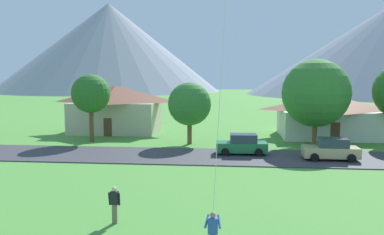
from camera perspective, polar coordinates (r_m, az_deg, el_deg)
road_strip at (r=32.75m, az=0.76°, el=-5.54°), size 160.00×6.80×0.08m
mountain_far_west_ridge at (r=183.95m, az=-11.73°, el=9.75°), size 98.09×98.09×38.71m
house_leftmost at (r=45.67m, az=18.62°, el=0.32°), size 10.47×8.52×4.52m
house_left_center at (r=47.49m, az=-10.80°, el=1.34°), size 10.50×7.02×5.50m
tree_center at (r=39.08m, az=17.26°, el=3.34°), size 6.33×6.33×8.15m
tree_right_of_center at (r=38.33m, az=-0.35°, el=1.93°), size 4.17×4.17×5.98m
tree_near_right at (r=40.85m, az=-14.25°, el=3.28°), size 3.84×3.84×6.76m
parked_car_green_mid_west at (r=33.59m, az=7.14°, el=-3.86°), size 4.25×2.18×1.68m
parked_car_tan_mid_east at (r=32.96m, az=19.22°, el=-4.33°), size 4.23×2.14×1.68m
watcher_person at (r=18.44m, az=-11.01°, el=-12.06°), size 0.56×0.24×1.68m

